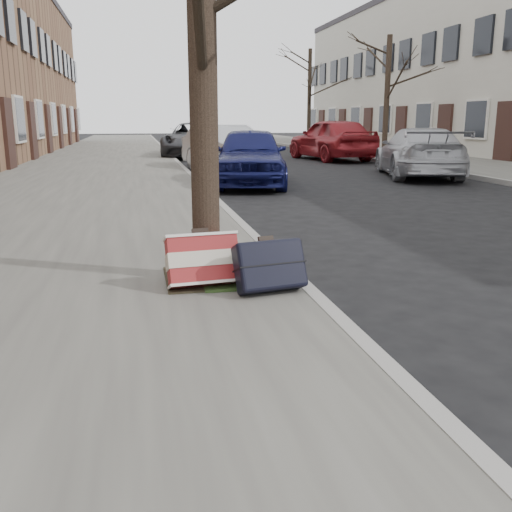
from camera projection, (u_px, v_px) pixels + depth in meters
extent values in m
plane|color=black|center=(491.00, 320.00, 4.40)|extent=(120.00, 120.00, 0.00)
cube|color=slate|center=(102.00, 166.00, 17.93)|extent=(5.00, 70.00, 0.12)
cube|color=#66655D|center=(436.00, 161.00, 20.21)|extent=(4.00, 70.00, 0.12)
cube|color=black|center=(213.00, 277.00, 5.12)|extent=(0.85, 0.85, 0.02)
cube|color=maroon|center=(203.00, 260.00, 4.80)|extent=(0.63, 0.39, 0.46)
cube|color=black|center=(270.00, 265.00, 4.66)|extent=(0.63, 0.44, 0.45)
imported|color=#101448|center=(250.00, 156.00, 13.17)|extent=(2.37, 4.21, 1.35)
imported|color=#B9BCC1|center=(226.00, 148.00, 16.71)|extent=(2.34, 4.30, 1.34)
imported|color=#333438|center=(195.00, 140.00, 22.90)|extent=(3.17, 5.29, 1.37)
imported|color=#A8A9AF|center=(419.00, 153.00, 15.12)|extent=(2.94, 4.76, 1.29)
imported|color=maroon|center=(331.00, 139.00, 21.34)|extent=(2.44, 4.80, 1.57)
cylinder|color=black|center=(387.00, 96.00, 22.48)|extent=(0.22, 0.22, 4.56)
cylinder|color=black|center=(309.00, 97.00, 32.37)|extent=(0.21, 0.21, 5.22)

